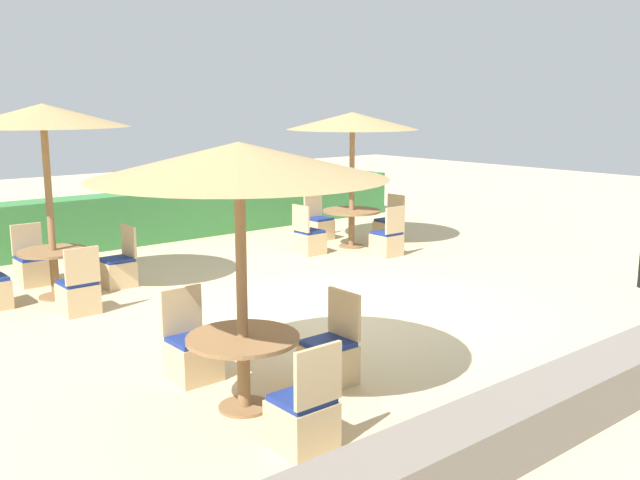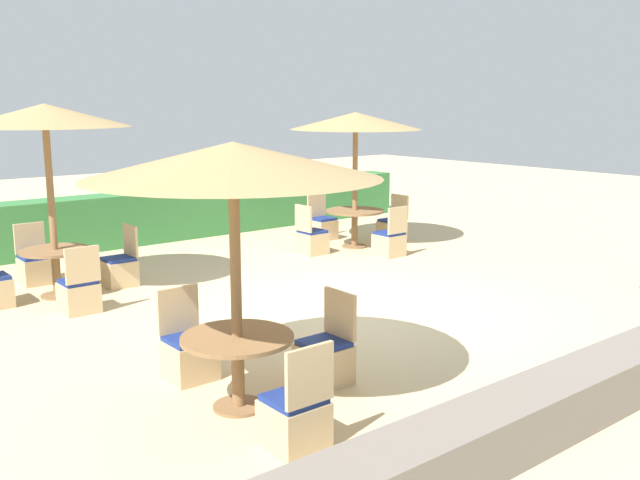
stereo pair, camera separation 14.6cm
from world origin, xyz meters
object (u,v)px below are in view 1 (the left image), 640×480
Objects in this scene: parasol_back_left at (43,117)px; parasol_front_left at (239,162)px; round_table_back_right at (352,217)px; patio_chair_front_left_south at (303,418)px; patio_chair_back_right_west at (309,240)px; patio_chair_front_left_north at (192,355)px; parasol_back_right at (352,122)px; patio_chair_back_left_north at (33,268)px; round_table_front_left at (243,352)px; patio_chair_back_right_north at (319,227)px; patio_chair_back_left_south at (79,294)px; round_table_back_left at (54,261)px; patio_chair_back_right_east at (389,228)px; patio_chair_front_left_east at (330,358)px; patio_chair_back_right_south at (387,242)px; patio_chair_back_left_east at (118,270)px.

parasol_front_left is at bearing -90.25° from parasol_back_left.
round_table_back_right is 1.20× the size of patio_chair_front_left_south.
patio_chair_front_left_north is at bearing -50.16° from patio_chair_back_right_west.
parasol_back_right is 2.78× the size of patio_chair_back_left_north.
round_table_front_left is 1.12× the size of patio_chair_back_left_north.
patio_chair_back_left_south is at bearing 18.46° from patio_chair_back_right_north.
round_table_back_right reaches higher than round_table_back_left.
patio_chair_back_right_east is at bearing 7.48° from patio_chair_back_left_south.
patio_chair_front_left_east is 5.06m from round_table_back_left.
parasol_back_right is 7.15m from patio_chair_front_left_east.
parasol_back_right is at bearing 87.57° from patio_chair_back_right_south.
parasol_front_left is 2.24m from patio_chair_front_left_south.
patio_chair_back_left_south is (-5.77, -0.92, -0.32)m from round_table_back_right.
patio_chair_back_left_north is at bearing 89.75° from round_table_front_left.
patio_chair_back_left_east is (0.97, 0.00, -2.32)m from parasol_back_left.
round_table_back_left is at bearing 9.32° from patio_chair_back_right_north.
round_table_front_left is at bearing -90.25° from parasol_back_left.
patio_chair_back_right_north is 1.00× the size of patio_chair_back_left_east.
patio_chair_back_right_west is at bearing 88.47° from patio_chair_back_right_east.
round_table_back_right is at bearing 9.08° from patio_chair_back_left_south.
round_table_back_right is (0.00, 0.00, -1.83)m from parasol_back_right.
patio_chair_back_right_south is at bearing 33.81° from parasol_front_left.
patio_chair_back_right_north is (0.02, 1.01, -2.15)m from parasol_back_right.
patio_chair_back_right_south is at bearing 39.65° from patio_chair_front_left_south.
parasol_back_left is (-5.73, 0.07, 2.01)m from round_table_back_right.
patio_chair_back_right_north and patio_chair_front_left_north have the same top height.
parasol_back_right is 5.22m from patio_chair_back_left_east.
patio_chair_back_left_north is (-6.72, 1.07, 0.00)m from patio_chair_back_right_east.
round_table_back_right is 1.20× the size of patio_chair_back_left_south.
patio_chair_back_right_east is 7.12m from parasol_back_left.
parasol_front_left is at bearing 86.47° from patio_chair_front_left_south.
patio_chair_front_left_south is at bearing 88.42° from patio_chair_front_left_north.
patio_chair_back_left_east is at bearing 167.05° from patio_chair_back_right_south.
patio_chair_back_right_north is at bearing 45.41° from round_table_front_left.
patio_chair_front_left_east is 0.95× the size of round_table_back_left.
patio_chair_front_left_north is (-1.01, 0.98, 0.00)m from patio_chair_front_left_east.
round_table_back_left is at bearing -90.56° from patio_chair_back_right_west.
patio_chair_back_right_north is at bearing 9.32° from round_table_back_left.
patio_chair_back_right_east and patio_chair_front_left_north have the same top height.
parasol_back_left is at bearing 0.00° from round_table_back_left.
patio_chair_back_right_south is at bearing 33.81° from round_table_front_left.
patio_chair_back_right_east is 8.29m from round_table_front_left.
parasol_front_left is (-5.77, -5.85, 2.03)m from patio_chair_back_right_north.
patio_chair_back_right_west is at bearing -0.56° from round_table_back_left.
patio_chair_back_right_south is at bearing 133.31° from patio_chair_back_right_east.
parasol_front_left reaches higher than patio_chair_front_left_east.
round_table_back_left is (0.00, 0.00, -2.05)m from parasol_back_left.
patio_chair_back_right_west is at bearing -90.71° from patio_chair_back_left_east.
parasol_front_left reaches higher than patio_chair_front_left_north.
patio_chair_front_left_north is at bearing -153.15° from patio_chair_back_right_south.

